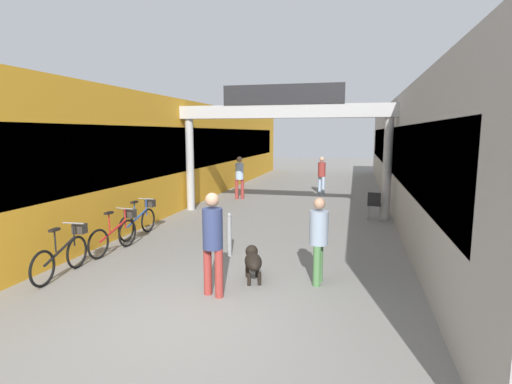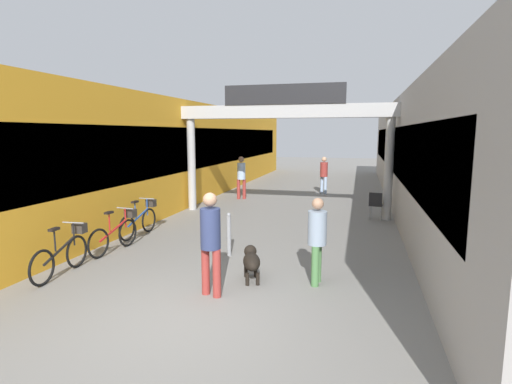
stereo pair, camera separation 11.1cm
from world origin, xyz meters
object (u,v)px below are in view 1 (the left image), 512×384
object	(u,v)px
pedestrian_elderly_walking	(322,173)
bicycle_red_second	(117,233)
pedestrian_with_dog	(213,237)
pedestrian_carrying_crate	(239,175)
bicycle_blue_third	(140,220)
bollard_post_metal	(229,234)
cafe_chair_black_nearer	(374,203)
bicycle_black_nearest	(64,253)
pedestrian_companion	(319,235)
dog_on_leash	(253,260)

from	to	relation	value
pedestrian_elderly_walking	bicycle_red_second	world-z (taller)	pedestrian_elderly_walking
pedestrian_with_dog	pedestrian_elderly_walking	bearing A→B (deg)	86.19
pedestrian_carrying_crate	bicycle_blue_third	xyz separation A→B (m)	(-0.91, -6.45, -0.59)
pedestrian_carrying_crate	pedestrian_elderly_walking	distance (m)	3.96
pedestrian_with_dog	pedestrian_carrying_crate	world-z (taller)	pedestrian_carrying_crate
bicycle_red_second	bollard_post_metal	size ratio (longest dim) A/B	1.72
bicycle_blue_third	cafe_chair_black_nearer	size ratio (longest dim) A/B	1.90
pedestrian_with_dog	bicycle_black_nearest	size ratio (longest dim) A/B	1.05
bicycle_black_nearest	bollard_post_metal	bearing A→B (deg)	35.61
bollard_post_metal	cafe_chair_black_nearer	size ratio (longest dim) A/B	1.11
bicycle_blue_third	cafe_chair_black_nearer	world-z (taller)	bicycle_blue_third
pedestrian_elderly_walking	bicycle_blue_third	distance (m)	9.70
pedestrian_carrying_crate	bicycle_black_nearest	distance (m)	9.56
pedestrian_companion	bollard_post_metal	distance (m)	2.47
pedestrian_with_dog	dog_on_leash	xyz separation A→B (m)	(0.46, 0.89, -0.65)
dog_on_leash	bicycle_black_nearest	distance (m)	3.69
pedestrian_companion	bicycle_red_second	xyz separation A→B (m)	(-4.76, 0.92, -0.47)
bollard_post_metal	bicycle_red_second	bearing A→B (deg)	-173.22
pedestrian_with_dog	bicycle_red_second	xyz separation A→B (m)	(-3.09, 1.91, -0.59)
dog_on_leash	bicycle_blue_third	distance (m)	4.49
bicycle_black_nearest	dog_on_leash	bearing A→B (deg)	9.78
pedestrian_with_dog	cafe_chair_black_nearer	bearing A→B (deg)	67.27
bollard_post_metal	pedestrian_elderly_walking	bearing A→B (deg)	82.89
pedestrian_carrying_crate	pedestrian_elderly_walking	xyz separation A→B (m)	(3.20, 2.33, -0.06)
dog_on_leash	bicycle_black_nearest	world-z (taller)	bicycle_black_nearest
pedestrian_carrying_crate	bollard_post_metal	distance (m)	7.82
bicycle_blue_third	cafe_chair_black_nearer	bearing A→B (deg)	30.17
pedestrian_elderly_walking	dog_on_leash	distance (m)	11.23
pedestrian_elderly_walking	bollard_post_metal	size ratio (longest dim) A/B	1.71
pedestrian_companion	bicycle_black_nearest	distance (m)	4.92
pedestrian_with_dog	bicycle_blue_third	world-z (taller)	pedestrian_with_dog
pedestrian_carrying_crate	bicycle_red_second	bearing A→B (deg)	-95.02
pedestrian_companion	bicycle_black_nearest	xyz separation A→B (m)	(-4.84, -0.73, -0.47)
pedestrian_with_dog	bollard_post_metal	distance (m)	2.32
pedestrian_carrying_crate	bicycle_blue_third	size ratio (longest dim) A/B	1.05
pedestrian_companion	bicycle_red_second	world-z (taller)	pedestrian_companion
bicycle_black_nearest	bicycle_red_second	bearing A→B (deg)	87.31
pedestrian_with_dog	bicycle_black_nearest	world-z (taller)	pedestrian_with_dog
pedestrian_elderly_walking	cafe_chair_black_nearer	size ratio (longest dim) A/B	1.89
bicycle_red_second	bicycle_blue_third	distance (m)	1.44
bollard_post_metal	cafe_chair_black_nearer	xyz separation A→B (m)	(3.33, 4.71, 0.04)
pedestrian_with_dog	pedestrian_elderly_walking	xyz separation A→B (m)	(0.81, 12.10, -0.06)
bicycle_blue_third	pedestrian_elderly_walking	bearing A→B (deg)	64.89
pedestrian_carrying_crate	bollard_post_metal	size ratio (longest dim) A/B	1.81
bicycle_black_nearest	bicycle_red_second	world-z (taller)	same
pedestrian_with_dog	dog_on_leash	bearing A→B (deg)	62.34
bicycle_blue_third	bollard_post_metal	world-z (taller)	bollard_post_metal
dog_on_leash	bollard_post_metal	size ratio (longest dim) A/B	0.87
bollard_post_metal	pedestrian_companion	bearing A→B (deg)	-30.50
pedestrian_elderly_walking	bicycle_black_nearest	size ratio (longest dim) A/B	1.00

